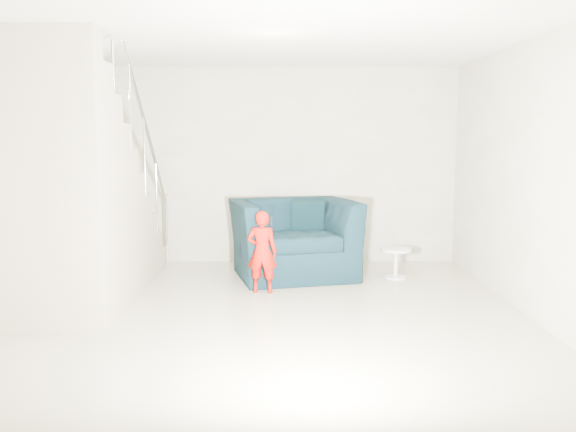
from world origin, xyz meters
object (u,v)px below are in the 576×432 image
object	(u,v)px
side_table	(396,258)
staircase	(82,215)
armchair	(294,238)
toddler	(262,252)

from	to	relation	value
side_table	staircase	xyz separation A→B (m)	(-3.50, -1.14, 0.69)
armchair	staircase	xyz separation A→B (m)	(-2.23, -1.31, 0.47)
armchair	staircase	bearing A→B (deg)	-163.15
armchair	toddler	world-z (taller)	armchair
armchair	side_table	xyz separation A→B (m)	(1.27, -0.16, -0.22)
armchair	toddler	bearing A→B (deg)	-127.11
side_table	armchair	bearing A→B (deg)	172.64
toddler	side_table	bearing A→B (deg)	-149.98
side_table	staircase	distance (m)	3.74
armchair	toddler	size ratio (longest dim) A/B	1.58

